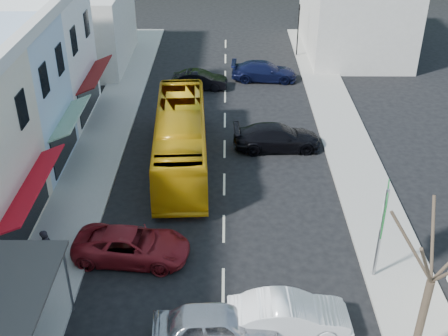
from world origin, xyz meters
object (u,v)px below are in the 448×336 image
pedestrian_left (48,250)px  car_white (289,317)px  car_red (132,246)px  traffic_signal (298,31)px  direction_sign (380,235)px  bus (181,140)px  car_silver (216,328)px  street_tree (431,281)px

pedestrian_left → car_white: bearing=-109.9°
car_white → car_red: (-6.52, 4.24, 0.00)m
traffic_signal → car_red: bearing=75.4°
direction_sign → car_white: bearing=-125.2°
car_white → traffic_signal: size_ratio=0.99×
pedestrian_left → direction_sign: (13.91, -0.52, 1.22)m
bus → car_white: (4.94, -12.64, -0.85)m
car_silver → car_red: 6.13m
street_tree → direction_sign: bearing=94.8°
bus → pedestrian_left: size_ratio=6.82×
car_silver → car_red: size_ratio=0.96×
bus → traffic_signal: traffic_signal is taller
direction_sign → street_tree: bearing=-68.1°
bus → car_red: 8.59m
car_white → car_red: size_ratio=0.96×
pedestrian_left → traffic_signal: size_ratio=0.38×
bus → car_white: bus is taller
pedestrian_left → street_tree: bearing=-109.6°
car_white → street_tree: bearing=-110.7°
car_silver → traffic_signal: traffic_signal is taller
direction_sign → street_tree: 4.76m
car_white → pedestrian_left: 10.61m
car_silver → car_white: bearing=-82.2°
bus → traffic_signal: (8.53, 18.37, 0.68)m
car_silver → direction_sign: 7.69m
car_red → car_white: bearing=-117.2°
bus → direction_sign: bearing=-50.7°
car_white → direction_sign: bearing=-54.3°
direction_sign → car_silver: bearing=-134.5°
car_silver → direction_sign: (6.63, 3.59, 1.52)m
car_silver → pedestrian_left: (-7.28, 4.11, 0.30)m
car_white → direction_sign: size_ratio=0.99×
traffic_signal → pedestrian_left: bearing=69.8°
car_silver → street_tree: bearing=-101.2°
street_tree → car_white: bearing=161.3°
car_silver → car_white: (2.71, 0.56, 0.00)m
bus → car_silver: bus is taller
car_red → traffic_signal: (10.11, 26.77, 1.53)m
car_white → pedestrian_left: size_ratio=2.59×
street_tree → traffic_signal: (-0.70, 32.46, -1.56)m
traffic_signal → car_silver: bearing=84.9°
car_silver → street_tree: street_tree is taller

